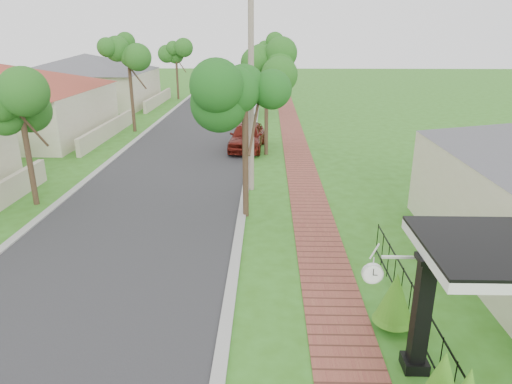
% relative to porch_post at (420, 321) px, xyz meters
% --- Properties ---
extents(ground, '(160.00, 160.00, 0.00)m').
position_rel_porch_post_xyz_m(ground, '(-4.55, 1.00, -1.12)').
color(ground, '#336919').
rests_on(ground, ground).
extents(road, '(7.00, 120.00, 0.02)m').
position_rel_porch_post_xyz_m(road, '(-7.55, 21.00, -1.12)').
color(road, '#28282B').
rests_on(road, ground).
extents(kerb_right, '(0.30, 120.00, 0.10)m').
position_rel_porch_post_xyz_m(kerb_right, '(-3.90, 21.00, -1.12)').
color(kerb_right, '#9E9E99').
rests_on(kerb_right, ground).
extents(kerb_left, '(0.30, 120.00, 0.10)m').
position_rel_porch_post_xyz_m(kerb_left, '(-11.20, 21.00, -1.12)').
color(kerb_left, '#9E9E99').
rests_on(kerb_left, ground).
extents(sidewalk, '(1.50, 120.00, 0.03)m').
position_rel_porch_post_xyz_m(sidewalk, '(-1.30, 21.00, -1.12)').
color(sidewalk, brown).
rests_on(sidewalk, ground).
extents(porch_post, '(0.48, 0.48, 2.52)m').
position_rel_porch_post_xyz_m(porch_post, '(0.00, 0.00, 0.00)').
color(porch_post, black).
rests_on(porch_post, ground).
extents(picket_fence, '(0.03, 8.02, 1.00)m').
position_rel_porch_post_xyz_m(picket_fence, '(0.35, 1.00, -0.59)').
color(picket_fence, black).
rests_on(picket_fence, ground).
extents(street_trees, '(10.70, 37.65, 5.89)m').
position_rel_porch_post_xyz_m(street_trees, '(-7.42, 27.84, 3.42)').
color(street_trees, '#382619').
rests_on(street_trees, ground).
extents(hedge_row, '(0.88, 4.48, 2.02)m').
position_rel_porch_post_xyz_m(hedge_row, '(-0.10, -1.07, -0.29)').
color(hedge_row, '#2D6C15').
rests_on(hedge_row, ground).
extents(far_house_red, '(15.56, 15.56, 4.60)m').
position_rel_porch_post_xyz_m(far_house_red, '(-19.52, 21.00, 1.22)').
color(far_house_red, beige).
rests_on(far_house_red, ground).
extents(far_house_grey, '(15.56, 15.56, 4.60)m').
position_rel_porch_post_xyz_m(far_house_grey, '(-19.52, 35.00, 1.22)').
color(far_house_grey, beige).
rests_on(far_house_grey, ground).
extents(parked_car_red, '(2.15, 4.64, 1.54)m').
position_rel_porch_post_xyz_m(parked_car_red, '(-4.15, 18.12, -0.35)').
color(parked_car_red, '#5B140D').
rests_on(parked_car_red, ground).
extents(parked_car_white, '(1.89, 4.45, 1.43)m').
position_rel_porch_post_xyz_m(parked_car_white, '(-4.70, 29.72, -0.41)').
color(parked_car_white, '#BEBEC0').
rests_on(parked_car_white, ground).
extents(near_tree, '(2.09, 2.09, 5.35)m').
position_rel_porch_post_xyz_m(near_tree, '(-3.75, 8.00, 3.14)').
color(near_tree, '#382619').
rests_on(near_tree, ground).
extents(utility_pole, '(1.20, 0.24, 8.83)m').
position_rel_porch_post_xyz_m(utility_pole, '(-3.65, 11.00, 3.36)').
color(utility_pole, gray).
rests_on(utility_pole, ground).
extents(station_clock, '(1.06, 0.13, 0.60)m').
position_rel_porch_post_xyz_m(station_clock, '(-0.86, 0.40, 0.83)').
color(station_clock, white).
rests_on(station_clock, ground).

